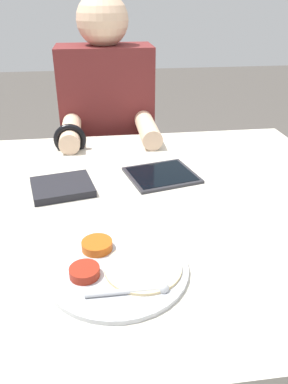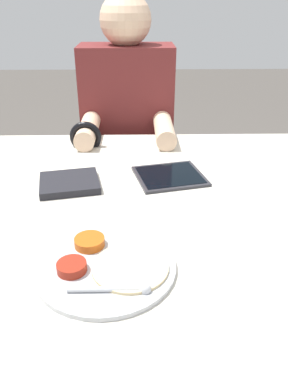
{
  "view_description": "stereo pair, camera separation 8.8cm",
  "coord_description": "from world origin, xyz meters",
  "px_view_note": "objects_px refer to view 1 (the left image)",
  "views": [
    {
      "loc": [
        -0.14,
        -0.83,
        1.18
      ],
      "look_at": [
        -0.03,
        -0.06,
        0.77
      ],
      "focal_mm": 35.0,
      "sensor_mm": 36.0,
      "label": 1
    },
    {
      "loc": [
        -0.05,
        -0.84,
        1.18
      ],
      "look_at": [
        -0.03,
        -0.06,
        0.77
      ],
      "focal_mm": 35.0,
      "sensor_mm": 36.0,
      "label": 2
    }
  ],
  "objects_px": {
    "red_notebook": "(62,187)",
    "tablet_device": "(161,175)",
    "thali_tray": "(118,267)",
    "person_diner": "(109,154)"
  },
  "relations": [
    {
      "from": "red_notebook",
      "to": "tablet_device",
      "type": "bearing_deg",
      "value": 10.04
    },
    {
      "from": "red_notebook",
      "to": "tablet_device",
      "type": "distance_m",
      "value": 0.29
    },
    {
      "from": "red_notebook",
      "to": "tablet_device",
      "type": "xyz_separation_m",
      "value": [
        0.28,
        0.05,
        -0.0
      ]
    },
    {
      "from": "thali_tray",
      "to": "red_notebook",
      "type": "relative_size",
      "value": 1.48
    },
    {
      "from": "tablet_device",
      "to": "person_diner",
      "type": "height_order",
      "value": "person_diner"
    },
    {
      "from": "thali_tray",
      "to": "person_diner",
      "type": "height_order",
      "value": "person_diner"
    },
    {
      "from": "red_notebook",
      "to": "person_diner",
      "type": "height_order",
      "value": "person_diner"
    },
    {
      "from": "red_notebook",
      "to": "person_diner",
      "type": "bearing_deg",
      "value": 75.94
    },
    {
      "from": "thali_tray",
      "to": "tablet_device",
      "type": "height_order",
      "value": "thali_tray"
    },
    {
      "from": "tablet_device",
      "to": "thali_tray",
      "type": "bearing_deg",
      "value": -111.12
    }
  ]
}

